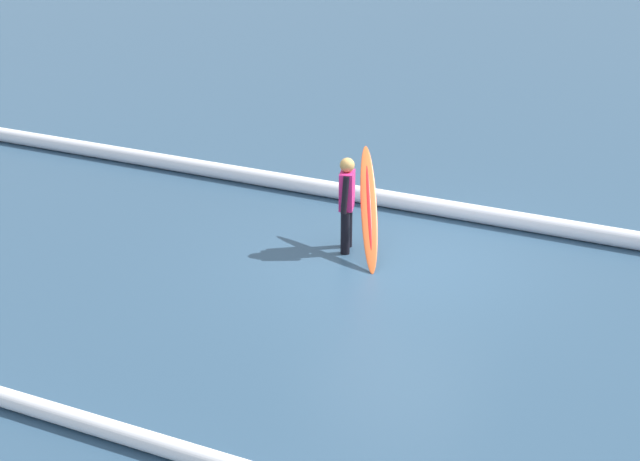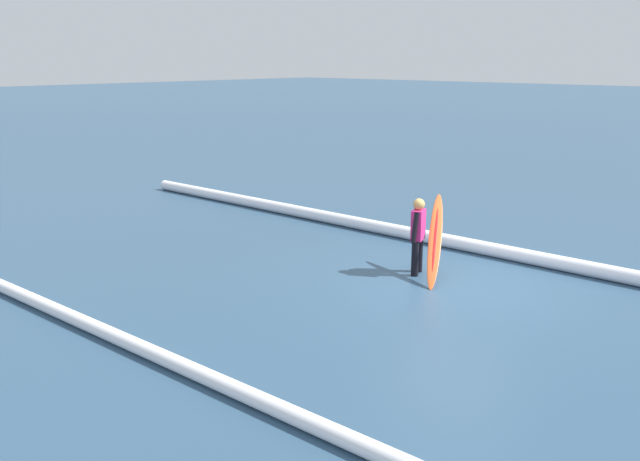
{
  "view_description": "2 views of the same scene",
  "coord_description": "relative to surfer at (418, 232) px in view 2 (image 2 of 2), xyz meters",
  "views": [
    {
      "loc": [
        -4.98,
        11.65,
        5.59
      ],
      "look_at": [
        0.27,
        1.97,
        1.13
      ],
      "focal_mm": 52.14,
      "sensor_mm": 36.0,
      "label": 1
    },
    {
      "loc": [
        -6.08,
        10.27,
        4.01
      ],
      "look_at": [
        1.18,
        2.41,
        1.25
      ],
      "focal_mm": 37.76,
      "sensor_mm": 36.0,
      "label": 2
    }
  ],
  "objects": [
    {
      "name": "wave_crest_foreground",
      "position": [
        -0.77,
        -2.02,
        -0.67
      ],
      "size": [
        22.88,
        1.02,
        0.29
      ],
      "primitive_type": "cylinder",
      "rotation": [
        0.0,
        1.57,
        0.03
      ],
      "color": "white",
      "rests_on": "ground_plane"
    },
    {
      "name": "surfer",
      "position": [
        0.0,
        0.0,
        0.0
      ],
      "size": [
        0.3,
        0.55,
        1.47
      ],
      "rotation": [
        0.0,
        0.0,
        1.9
      ],
      "color": "black",
      "rests_on": "ground_plane"
    },
    {
      "name": "surfboard",
      "position": [
        -0.31,
        -0.11,
        -0.11
      ],
      "size": [
        1.06,
        1.6,
        1.45
      ],
      "color": "#E55926",
      "rests_on": "ground_plane"
    },
    {
      "name": "wave_crest_midground",
      "position": [
        -2.36,
        5.44,
        -0.71
      ],
      "size": [
        25.09,
        1.53,
        0.22
      ],
      "primitive_type": "cylinder",
      "rotation": [
        0.0,
        1.57,
        0.05
      ],
      "color": "white",
      "rests_on": "ground_plane"
    },
    {
      "name": "ground_plane",
      "position": [
        -0.87,
        -0.03,
        -0.82
      ],
      "size": [
        185.81,
        185.81,
        0.0
      ],
      "primitive_type": "plane",
      "color": "#2E4C68"
    }
  ]
}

